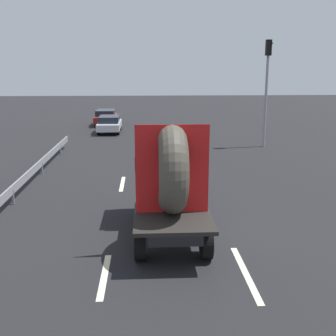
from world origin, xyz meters
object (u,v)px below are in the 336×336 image
at_px(distant_sedan, 109,124).
at_px(oncoming_car, 106,117).
at_px(traffic_light, 267,79).
at_px(flatbed_truck, 169,177).

height_order(distant_sedan, oncoming_car, oncoming_car).
xyz_separation_m(distant_sedan, oncoming_car, (-0.65, 4.20, 0.02)).
relative_size(distant_sedan, traffic_light, 0.60).
distance_m(flatbed_truck, distant_sedan, 19.90).
distance_m(flatbed_truck, oncoming_car, 24.14).
bearing_deg(distant_sedan, flatbed_truck, -80.19).
bearing_deg(oncoming_car, distant_sedan, -81.17).
bearing_deg(oncoming_car, flatbed_truck, -80.36).
bearing_deg(distant_sedan, traffic_light, -32.03).
bearing_deg(flatbed_truck, distant_sedan, 99.81).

